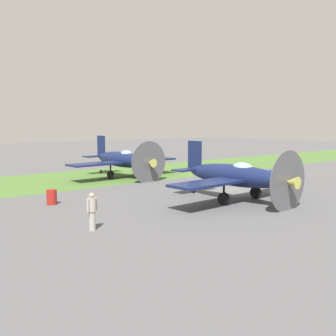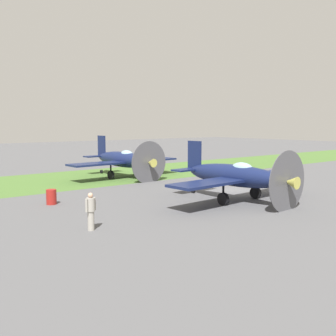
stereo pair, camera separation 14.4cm
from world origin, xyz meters
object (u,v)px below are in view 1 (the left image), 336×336
object	(u,v)px
airplane_lead	(236,176)
ground_crew_chief	(92,211)
airplane_wingman	(123,160)
fuel_drum	(52,197)

from	to	relation	value
airplane_lead	ground_crew_chief	xyz separation A→B (m)	(10.31, 0.56, -0.68)
airplane_wingman	airplane_lead	bearing A→B (deg)	85.81
airplane_wingman	ground_crew_chief	size ratio (longest dim) A/B	6.20
airplane_wingman	fuel_drum	xyz separation A→B (m)	(9.76, 7.38, -1.15)
fuel_drum	ground_crew_chief	bearing A→B (deg)	82.46
ground_crew_chief	fuel_drum	distance (m)	6.77
airplane_lead	fuel_drum	size ratio (longest dim) A/B	11.83
ground_crew_chief	fuel_drum	bearing A→B (deg)	64.09
ground_crew_chief	fuel_drum	world-z (taller)	ground_crew_chief
ground_crew_chief	airplane_wingman	bearing A→B (deg)	34.54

